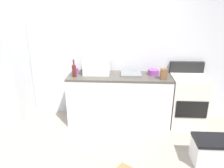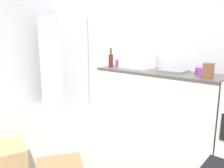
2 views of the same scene
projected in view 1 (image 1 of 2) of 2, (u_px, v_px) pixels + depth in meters
The scene contains 12 objects.
ground_plane at pixel (94, 163), 2.98m from camera, with size 6.00×6.00×0.00m, color #9E9384.
wall_back at pixel (104, 49), 3.99m from camera, with size 5.00×0.10×2.60m, color silver.
kitchen_counter at pixel (119, 99), 3.93m from camera, with size 1.80×0.60×0.90m.
refrigerator at pixel (5, 75), 3.86m from camera, with size 0.68×0.66×1.75m, color silver.
stove_oven at pixel (187, 100), 3.86m from camera, with size 0.60×0.61×1.10m.
microwave at pixel (97, 66), 3.83m from camera, with size 0.46×0.34×0.27m, color white.
sink_basin at pixel (131, 74), 3.81m from camera, with size 0.36×0.32×0.03m, color slate.
wine_bottle at pixel (74, 70), 3.68m from camera, with size 0.07×0.07×0.30m.
coffee_mug at pixel (76, 71), 3.88m from camera, with size 0.08×0.08×0.10m, color purple.
knife_block at pixel (164, 74), 3.55m from camera, with size 0.10×0.10×0.18m, color brown.
mixing_bowl at pixel (153, 72), 3.81m from camera, with size 0.19×0.19×0.09m, color purple.
storage_bin at pixel (210, 151), 2.93m from camera, with size 0.46×0.36×0.38m.
Camera 1 is at (0.39, -2.41, 2.04)m, focal length 34.56 mm.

